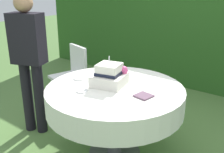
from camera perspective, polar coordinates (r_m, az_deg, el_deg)
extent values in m
plane|color=#547A3D|center=(2.91, 0.56, -16.12)|extent=(20.00, 20.00, 0.00)
cube|color=#28561E|center=(4.66, 19.85, 11.67)|extent=(6.56, 0.64, 2.29)
cylinder|color=#4C4C51|center=(2.90, 0.56, -15.96)|extent=(0.54, 0.54, 0.02)
cylinder|color=#4C4C51|center=(2.71, 0.58, -9.97)|extent=(0.15, 0.15, 0.72)
cylinder|color=olive|center=(2.55, 0.61, -2.70)|extent=(1.31, 1.31, 0.03)
cylinder|color=white|center=(2.59, 0.61, -4.65)|extent=(1.34, 1.34, 0.22)
cube|color=white|center=(2.58, -0.61, -0.74)|extent=(0.36, 0.36, 0.11)
cube|color=white|center=(2.54, -0.61, 1.56)|extent=(0.25, 0.25, 0.11)
cube|color=black|center=(2.55, -0.61, 0.81)|extent=(0.26, 0.26, 0.03)
sphere|color=#E04C8C|center=(2.60, 2.49, 1.35)|extent=(0.09, 0.09, 0.09)
cylinder|color=silver|center=(2.52, -0.62, 3.56)|extent=(0.01, 0.01, 0.08)
cylinder|color=white|center=(2.78, -6.99, -0.37)|extent=(0.14, 0.14, 0.01)
cylinder|color=white|center=(2.46, -6.55, -3.08)|extent=(0.11, 0.11, 0.01)
cube|color=#6B4C60|center=(2.36, 6.83, -4.16)|extent=(0.16, 0.16, 0.01)
cylinder|color=white|center=(3.83, -12.61, -3.51)|extent=(0.03, 0.03, 0.45)
cylinder|color=white|center=(3.56, -10.49, -5.18)|extent=(0.03, 0.03, 0.45)
cylinder|color=white|center=(3.95, -8.38, -2.48)|extent=(0.03, 0.03, 0.45)
cylinder|color=white|center=(3.69, -6.03, -4.01)|extent=(0.03, 0.03, 0.45)
cube|color=white|center=(3.66, -9.59, -0.24)|extent=(0.50, 0.50, 0.04)
cube|color=white|center=(3.67, -7.28, 3.55)|extent=(0.39, 0.15, 0.40)
cylinder|color=black|center=(3.28, -17.73, -4.23)|extent=(0.12, 0.12, 0.85)
cylinder|color=black|center=(3.19, -15.33, -4.62)|extent=(0.12, 0.12, 0.85)
cube|color=black|center=(3.03, -17.83, 7.77)|extent=(0.41, 0.31, 0.55)
sphere|color=#A87A5B|center=(2.98, -18.60, 14.83)|extent=(0.20, 0.20, 0.20)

